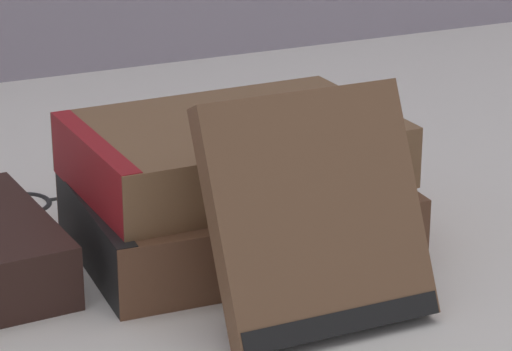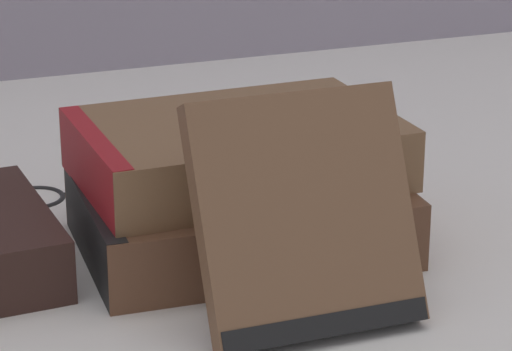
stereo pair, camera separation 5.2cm
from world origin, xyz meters
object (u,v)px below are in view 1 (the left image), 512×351
Objects in this scene: book_leaning_front at (318,223)px; pocket_watch at (285,118)px; book_flat_bottom at (229,217)px; book_flat_top at (225,151)px; reading_glasses at (59,197)px.

pocket_watch is (0.03, 0.10, 0.03)m from book_leaning_front.
book_leaning_front is at bearing -106.41° from pocket_watch.
book_flat_bottom is 0.04m from book_flat_top.
book_flat_top is at bearing 150.01° from pocket_watch.
book_flat_bottom is 1.03× the size of book_flat_top.
book_leaning_front is 0.25m from reading_glasses.
pocket_watch reaches higher than book_flat_bottom.
book_leaning_front reaches higher than pocket_watch.
book_flat_bottom is at bearing -58.38° from reading_glasses.
reading_glasses is at bearing 127.89° from pocket_watch.
book_leaning_front is 1.95× the size of pocket_watch.
book_flat_bottom is 1.60× the size of book_leaning_front.
book_flat_bottom is 0.11m from book_leaning_front.
book_flat_bottom is 0.14m from reading_glasses.
book_leaning_front is at bearing -89.88° from book_flat_top.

